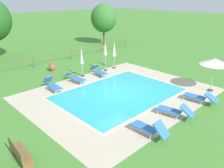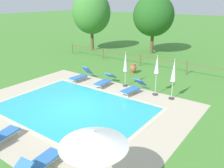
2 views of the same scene
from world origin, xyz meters
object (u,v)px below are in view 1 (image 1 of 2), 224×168
(wooden_bench_lawn_side, at_px, (19,152))
(terracotta_urn_near_fence, at_px, (52,67))
(tree_west_mid, at_px, (104,18))
(sun_lounger_north_mid, at_px, (199,97))
(sun_lounger_north_near_steps, at_px, (75,78))
(sun_lounger_north_far, at_px, (53,85))
(patio_umbrella_closed_row_mid_east, at_px, (82,58))
(sun_lounger_north_end, at_px, (149,128))
(patio_umbrella_open_foreground, at_px, (215,62))
(sun_lounger_south_mid, at_px, (174,111))
(patio_umbrella_closed_row_centre, at_px, (114,51))
(patio_umbrella_closed_row_west, at_px, (105,51))
(sun_lounger_south_near_corner, at_px, (99,71))

(wooden_bench_lawn_side, height_order, terracotta_urn_near_fence, wooden_bench_lawn_side)
(tree_west_mid, bearing_deg, sun_lounger_north_mid, -114.39)
(sun_lounger_north_near_steps, height_order, sun_lounger_north_far, sun_lounger_north_far)
(sun_lounger_north_near_steps, bearing_deg, patio_umbrella_closed_row_mid_east, 30.89)
(sun_lounger_north_mid, height_order, wooden_bench_lawn_side, wooden_bench_lawn_side)
(sun_lounger_north_end, xyz_separation_m, wooden_bench_lawn_side, (-5.17, 2.41, 0.08))
(sun_lounger_north_far, height_order, patio_umbrella_closed_row_mid_east, patio_umbrella_closed_row_mid_east)
(patio_umbrella_open_foreground, bearing_deg, sun_lounger_north_mid, -173.12)
(patio_umbrella_closed_row_mid_east, xyz_separation_m, wooden_bench_lawn_side, (-8.04, -6.56, -1.10))
(sun_lounger_north_far, relative_size, wooden_bench_lawn_side, 1.27)
(sun_lounger_south_mid, height_order, tree_west_mid, tree_west_mid)
(patio_umbrella_open_foreground, bearing_deg, sun_lounger_south_mid, -177.96)
(patio_umbrella_closed_row_centre, bearing_deg, sun_lounger_north_mid, -97.87)
(sun_lounger_south_mid, relative_size, patio_umbrella_closed_row_west, 0.82)
(sun_lounger_north_near_steps, height_order, terracotta_urn_near_fence, terracotta_urn_near_fence)
(patio_umbrella_closed_row_west, bearing_deg, sun_lounger_north_end, -120.94)
(sun_lounger_north_end, distance_m, terracotta_urn_near_fence, 11.96)
(sun_lounger_south_near_corner, distance_m, tree_west_mid, 13.44)
(sun_lounger_north_end, xyz_separation_m, tree_west_mid, (13.09, 17.60, 3.02))
(patio_umbrella_closed_row_centre, xyz_separation_m, tree_west_mid, (6.77, 8.86, 1.77))
(terracotta_urn_near_fence, bearing_deg, sun_lounger_north_far, -119.98)
(patio_umbrella_open_foreground, relative_size, patio_umbrella_closed_row_mid_east, 0.98)
(sun_lounger_south_mid, relative_size, patio_umbrella_closed_row_mid_east, 0.86)
(sun_lounger_north_mid, distance_m, wooden_bench_lawn_side, 10.56)
(sun_lounger_north_end, relative_size, terracotta_urn_near_fence, 2.45)
(sun_lounger_south_near_corner, xyz_separation_m, patio_umbrella_closed_row_mid_east, (-1.12, 0.78, 1.19))
(sun_lounger_north_mid, xyz_separation_m, patio_umbrella_closed_row_mid_east, (-2.24, 8.94, 1.20))
(wooden_bench_lawn_side, bearing_deg, tree_west_mid, 39.78)
(sun_lounger_north_end, height_order, terracotta_urn_near_fence, sun_lounger_north_end)
(patio_umbrella_open_foreground, bearing_deg, patio_umbrella_closed_row_mid_east, 117.88)
(sun_lounger_south_mid, relative_size, terracotta_urn_near_fence, 2.61)
(sun_lounger_north_near_steps, bearing_deg, wooden_bench_lawn_side, -139.52)
(patio_umbrella_closed_row_centre, height_order, wooden_bench_lawn_side, patio_umbrella_closed_row_centre)
(sun_lounger_north_far, relative_size, patio_umbrella_open_foreground, 0.82)
(patio_umbrella_closed_row_centre, relative_size, wooden_bench_lawn_side, 1.62)
(sun_lounger_north_near_steps, distance_m, sun_lounger_south_mid, 8.16)
(sun_lounger_south_near_corner, bearing_deg, sun_lounger_north_near_steps, 178.38)
(patio_umbrella_open_foreground, xyz_separation_m, wooden_bench_lawn_side, (-12.63, 2.10, -1.62))
(sun_lounger_north_far, xyz_separation_m, sun_lounger_south_near_corner, (4.38, 0.10, -0.01))
(patio_umbrella_open_foreground, bearing_deg, terracotta_urn_near_fence, 116.24)
(sun_lounger_north_near_steps, xyz_separation_m, sun_lounger_south_near_corner, (2.32, -0.07, 0.01))
(sun_lounger_south_near_corner, height_order, patio_umbrella_closed_row_centre, patio_umbrella_closed_row_centre)
(sun_lounger_north_near_steps, bearing_deg, sun_lounger_north_mid, -67.32)
(terracotta_urn_near_fence, distance_m, tree_west_mid, 13.05)
(terracotta_urn_near_fence, xyz_separation_m, tree_west_mid, (11.31, 5.78, 2.98))
(sun_lounger_south_mid, xyz_separation_m, patio_umbrella_closed_row_mid_east, (0.45, 8.84, 1.19))
(patio_umbrella_closed_row_centre, distance_m, patio_umbrella_closed_row_mid_east, 3.45)
(tree_west_mid, bearing_deg, patio_umbrella_closed_row_mid_east, -139.78)
(patio_umbrella_closed_row_mid_east, distance_m, terracotta_urn_near_fence, 3.27)
(sun_lounger_south_near_corner, height_order, sun_lounger_south_mid, sun_lounger_south_near_corner)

